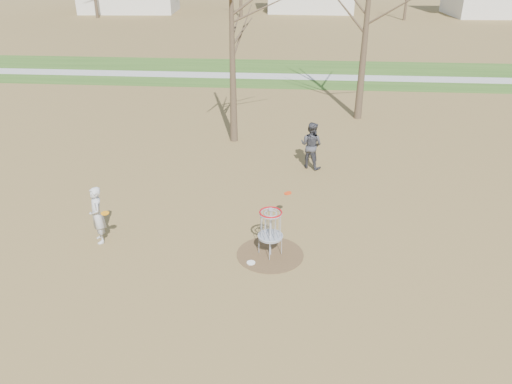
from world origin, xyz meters
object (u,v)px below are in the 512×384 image
player_throwing (311,145)px  disc_golf_basket (271,225)px  disc_grounded (251,263)px  player_standing (97,215)px

player_throwing → disc_golf_basket: (-1.15, -5.93, 0.04)m
disc_grounded → player_standing: bearing=170.0°
player_standing → player_throwing: 8.16m
player_throwing → disc_grounded: (-1.63, -6.39, -0.85)m
player_throwing → player_standing: bearing=71.0°
player_standing → disc_grounded: size_ratio=7.44×
player_throwing → disc_grounded: size_ratio=7.92×
player_standing → disc_golf_basket: bearing=55.9°
disc_grounded → disc_golf_basket: size_ratio=0.16×
disc_golf_basket → player_throwing: bearing=79.0°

